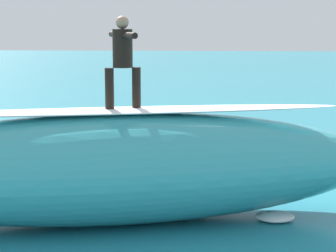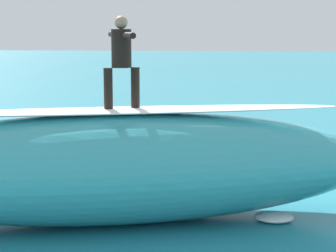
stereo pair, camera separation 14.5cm
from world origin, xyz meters
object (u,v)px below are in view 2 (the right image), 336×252
surfer_riding (121,55)px  surfboard_paddling (203,175)px  surfer_paddling (201,168)px  surfboard_riding (122,111)px

surfer_riding → surfboard_paddling: size_ratio=0.74×
surfer_riding → surfboard_paddling: (-1.22, -3.04, -2.64)m
surfboard_paddling → surfer_paddling: (0.02, 0.13, 0.19)m
surfer_riding → surfer_paddling: 3.99m
surfboard_riding → surfboard_paddling: size_ratio=1.05×
surfboard_riding → surfer_riding: (0.00, 0.00, 0.88)m
surfer_riding → surfboard_riding: bearing=157.0°
surfer_paddling → surfer_riding: bearing=167.5°
surfer_riding → surfboard_paddling: bearing=-134.9°
surfboard_riding → surfer_paddling: surfboard_riding is taller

